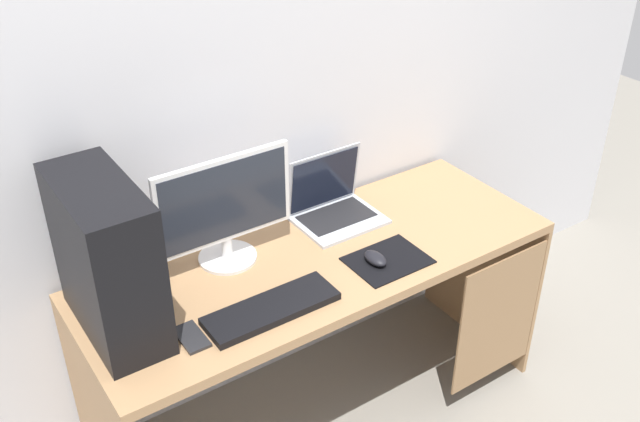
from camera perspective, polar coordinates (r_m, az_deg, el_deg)
The scene contains 10 objects.
ground_plane at distance 2.95m, azimuth 0.00°, elevation -15.16°, with size 8.00×8.00×0.00m, color gray.
wall_back at distance 2.46m, azimuth -4.53°, elevation 11.41°, with size 4.00×0.05×2.60m.
desk at distance 2.55m, azimuth 0.51°, elevation -5.99°, with size 1.64×0.61×0.73m.
pc_tower at distance 2.13m, azimuth -16.24°, elevation -3.64°, with size 0.19×0.43×0.47m, color black.
monitor at distance 2.37m, azimuth -7.40°, elevation 0.09°, with size 0.47×0.20×0.38m.
laptop at distance 2.65m, azimuth 1.06°, elevation 0.45°, with size 0.30×0.24×0.24m.
keyboard at distance 2.24m, azimuth -3.81°, elevation -7.58°, with size 0.42×0.14×0.02m, color black.
mousepad at distance 2.46m, azimuth 5.29°, elevation -3.83°, with size 0.26×0.20×0.01m, color black.
mouse_left at distance 2.43m, azimuth 4.33°, elevation -3.70°, with size 0.06×0.10×0.03m, color black.
cell_phone at distance 2.18m, azimuth -9.98°, elevation -9.65°, with size 0.07×0.13×0.01m, color #232326.
Camera 1 is at (-1.13, -1.67, 2.15)m, focal length 41.13 mm.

